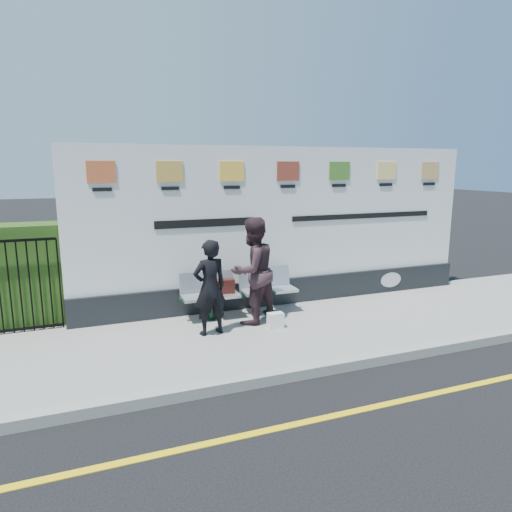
{
  "coord_description": "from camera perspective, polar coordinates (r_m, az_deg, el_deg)",
  "views": [
    {
      "loc": [
        -3.14,
        -4.05,
        2.76
      ],
      "look_at": [
        -0.4,
        3.09,
        1.25
      ],
      "focal_mm": 32.0,
      "sensor_mm": 36.0,
      "label": 1
    }
  ],
  "objects": [
    {
      "name": "kerb",
      "position": [
        6.53,
        10.18,
        -13.35
      ],
      "size": [
        14.0,
        0.18,
        0.14
      ],
      "primitive_type": "cube",
      "color": "gray",
      "rests_on": "ground"
    },
    {
      "name": "yellow_line",
      "position": [
        5.82,
        15.48,
        -17.53
      ],
      "size": [
        14.0,
        0.1,
        0.01
      ],
      "primitive_type": "cube",
      "color": "yellow",
      "rests_on": "ground"
    },
    {
      "name": "pavement",
      "position": [
        7.75,
        4.38,
        -9.25
      ],
      "size": [
        14.0,
        3.0,
        0.12
      ],
      "primitive_type": "cube",
      "color": "gray",
      "rests_on": "ground"
    },
    {
      "name": "ground",
      "position": [
        5.82,
        15.48,
        -17.57
      ],
      "size": [
        80.0,
        80.0,
        0.0
      ],
      "primitive_type": "plane",
      "color": "black"
    },
    {
      "name": "billboard",
      "position": [
        8.8,
        3.7,
        2.39
      ],
      "size": [
        8.0,
        0.3,
        3.0
      ],
      "color": "black",
      "rests_on": "pavement"
    },
    {
      "name": "carrier_bag_white",
      "position": [
        7.63,
        2.45,
        -8.05
      ],
      "size": [
        0.26,
        0.15,
        0.26
      ],
      "primitive_type": "cube",
      "color": "silver",
      "rests_on": "pavement"
    },
    {
      "name": "woman_right",
      "position": [
        7.69,
        -0.41,
        -1.86
      ],
      "size": [
        1.08,
        0.97,
        1.81
      ],
      "primitive_type": "imported",
      "rotation": [
        0.0,
        0.0,
        3.54
      ],
      "color": "#322126",
      "rests_on": "pavement"
    },
    {
      "name": "handbag_brown",
      "position": [
        8.02,
        -3.82,
        -3.8
      ],
      "size": [
        0.33,
        0.17,
        0.25
      ],
      "primitive_type": "cube",
      "rotation": [
        0.0,
        0.0,
        -0.13
      ],
      "color": "black",
      "rests_on": "bench"
    },
    {
      "name": "woman_left",
      "position": [
        7.22,
        -5.78,
        -3.93
      ],
      "size": [
        0.62,
        0.47,
        1.53
      ],
      "primitive_type": "imported",
      "rotation": [
        0.0,
        0.0,
        3.33
      ],
      "color": "black",
      "rests_on": "pavement"
    },
    {
      "name": "bench",
      "position": [
        8.19,
        -1.95,
        -5.99
      ],
      "size": [
        2.09,
        0.58,
        0.45
      ],
      "primitive_type": null,
      "rotation": [
        0.0,
        0.0,
        -0.02
      ],
      "color": "silver",
      "rests_on": "pavement"
    }
  ]
}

